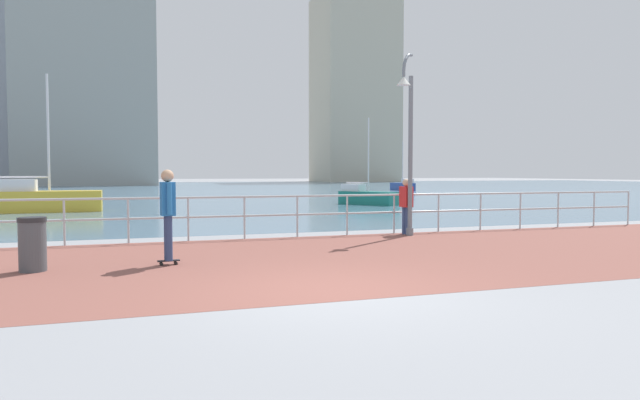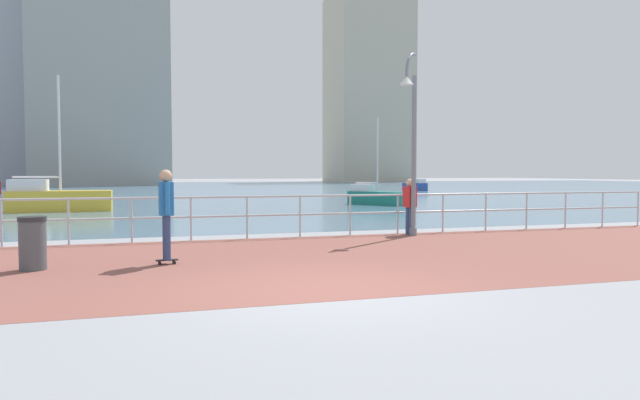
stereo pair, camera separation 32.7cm
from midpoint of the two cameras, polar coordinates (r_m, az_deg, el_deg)
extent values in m
plane|color=gray|center=(47.58, -13.75, 0.69)|extent=(220.00, 220.00, 0.00)
cube|color=brown|center=(10.86, -3.51, -6.12)|extent=(28.00, 7.25, 0.01)
cube|color=slate|center=(59.15, -14.33, 1.08)|extent=(180.00, 88.00, 0.00)
cylinder|color=#B2BCC1|center=(14.47, -29.25, -2.11)|extent=(0.05, 0.05, 1.08)
cylinder|color=#B2BCC1|center=(14.23, -23.74, -2.06)|extent=(0.05, 0.05, 1.08)
cylinder|color=#B2BCC1|center=(14.13, -18.09, -2.00)|extent=(0.05, 0.05, 1.08)
cylinder|color=#B2BCC1|center=(14.16, -12.42, -1.92)|extent=(0.05, 0.05, 1.08)
cylinder|color=#B2BCC1|center=(14.33, -6.83, -1.81)|extent=(0.05, 0.05, 1.08)
cylinder|color=#B2BCC1|center=(14.64, -1.42, -1.70)|extent=(0.05, 0.05, 1.08)
cylinder|color=#B2BCC1|center=(15.07, 3.73, -1.58)|extent=(0.05, 0.05, 1.08)
cylinder|color=#B2BCC1|center=(15.61, 8.55, -1.45)|extent=(0.05, 0.05, 1.08)
cylinder|color=#B2BCC1|center=(16.26, 13.02, -1.32)|extent=(0.05, 0.05, 1.08)
cylinder|color=#B2BCC1|center=(16.99, 17.12, -1.20)|extent=(0.05, 0.05, 1.08)
cylinder|color=#B2BCC1|center=(17.81, 20.87, -1.08)|extent=(0.05, 0.05, 1.08)
cylinder|color=#B2BCC1|center=(18.69, 24.27, -0.97)|extent=(0.05, 0.05, 1.08)
cylinder|color=#B2BCC1|center=(19.64, 27.36, -0.86)|extent=(0.05, 0.05, 1.08)
cylinder|color=#B2BCC1|center=(20.64, 30.15, -0.77)|extent=(0.05, 0.05, 1.08)
cylinder|color=#B2BCC1|center=(14.30, -6.84, 0.34)|extent=(25.20, 0.06, 0.06)
cylinder|color=#B2BCC1|center=(14.33, -6.83, -1.60)|extent=(25.20, 0.06, 0.06)
cylinder|color=slate|center=(15.19, 10.12, -3.24)|extent=(0.19, 0.19, 0.20)
cylinder|color=slate|center=(15.11, 10.19, 4.43)|extent=(0.12, 0.12, 4.26)
cylinder|color=slate|center=(15.35, 10.17, 14.45)|extent=(0.19, 0.19, 0.11)
cylinder|color=slate|center=(15.21, 9.96, 14.39)|extent=(0.20, 0.19, 0.15)
cylinder|color=slate|center=(15.07, 9.78, 14.17)|extent=(0.19, 0.19, 0.18)
cylinder|color=slate|center=(14.95, 9.63, 13.80)|extent=(0.18, 0.17, 0.19)
cylinder|color=slate|center=(14.87, 9.54, 13.30)|extent=(0.15, 0.15, 0.19)
cylinder|color=slate|center=(14.82, 9.50, 12.73)|extent=(0.12, 0.12, 0.17)
cone|color=silver|center=(14.79, 9.50, 11.97)|extent=(0.36, 0.36, 0.22)
cylinder|color=black|center=(10.61, -15.20, -6.29)|extent=(0.06, 0.03, 0.06)
cylinder|color=black|center=(10.68, -15.25, -6.22)|extent=(0.06, 0.03, 0.06)
cylinder|color=black|center=(10.64, -13.82, -6.24)|extent=(0.06, 0.03, 0.06)
cylinder|color=black|center=(10.71, -13.88, -6.18)|extent=(0.06, 0.03, 0.06)
cube|color=black|center=(10.65, -14.54, -5.97)|extent=(0.41, 0.14, 0.02)
cylinder|color=navy|center=(10.52, -14.52, -3.77)|extent=(0.14, 0.14, 0.82)
cylinder|color=navy|center=(10.67, -14.62, -3.68)|extent=(0.14, 0.14, 0.82)
cube|color=#236BB2|center=(10.54, -14.62, 0.14)|extent=(0.27, 0.36, 0.61)
cylinder|color=#236BB2|center=(10.31, -14.47, 0.17)|extent=(0.10, 0.10, 0.58)
cylinder|color=#236BB2|center=(10.77, -14.76, 0.27)|extent=(0.10, 0.10, 0.58)
sphere|color=tan|center=(10.53, -14.65, 2.41)|extent=(0.23, 0.23, 0.23)
cylinder|color=#384C7A|center=(15.46, 9.59, -2.10)|extent=(0.15, 0.15, 0.75)
cylinder|color=#384C7A|center=(15.33, 9.92, -2.15)|extent=(0.15, 0.15, 0.75)
cube|color=red|center=(15.35, 9.77, 0.32)|extent=(0.28, 0.37, 0.56)
cylinder|color=red|center=(15.54, 9.30, 0.40)|extent=(0.10, 0.10, 0.53)
cylinder|color=red|center=(15.16, 10.25, 0.34)|extent=(0.10, 0.10, 0.53)
sphere|color=#DBAD89|center=(15.34, 9.78, 1.75)|extent=(0.21, 0.21, 0.21)
cylinder|color=#474C51|center=(10.80, -26.56, -4.20)|extent=(0.44, 0.44, 0.85)
cylinder|color=#262628|center=(10.76, -26.61, -1.74)|extent=(0.46, 0.46, 0.08)
cube|color=#284799|center=(54.14, 9.82, 1.36)|extent=(1.08, 3.36, 0.72)
cube|color=silver|center=(53.24, 10.32, 1.93)|extent=(0.74, 1.21, 0.40)
cylinder|color=silver|center=(54.14, 9.84, 3.84)|extent=(0.08, 0.08, 3.98)
cylinder|color=silver|center=(53.48, 10.19, 2.23)|extent=(0.08, 1.51, 0.06)
cube|color=#197266|center=(29.48, 6.21, 0.18)|extent=(2.57, 3.30, 0.70)
cube|color=silver|center=(30.04, 4.69, 1.28)|extent=(1.22, 1.37, 0.39)
cylinder|color=silver|center=(29.46, 6.23, 4.63)|extent=(0.08, 0.08, 3.88)
cylinder|color=silver|center=(29.87, 5.10, 1.79)|extent=(0.82, 1.28, 0.06)
cube|color=gold|center=(26.81, -24.68, -0.10)|extent=(4.23, 1.38, 0.90)
cube|color=silver|center=(26.97, -27.37, 1.36)|extent=(1.53, 0.94, 0.50)
cylinder|color=silver|center=(26.84, -24.81, 6.23)|extent=(0.10, 0.10, 5.02)
cylinder|color=silver|center=(26.91, -26.68, 2.12)|extent=(1.90, 0.11, 0.08)
cube|color=#B2AD99|center=(108.16, 5.01, 11.23)|extent=(14.10, 13.03, 35.11)
cube|color=#939993|center=(87.18, -21.07, 15.42)|extent=(17.45, 17.31, 42.01)
camera|label=1|loc=(0.16, -89.22, 0.04)|focal=31.28mm
camera|label=2|loc=(0.16, 90.78, -0.04)|focal=31.28mm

